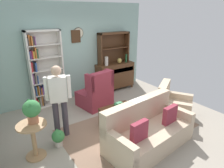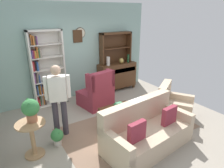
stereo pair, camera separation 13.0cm
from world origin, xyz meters
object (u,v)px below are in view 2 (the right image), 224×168
sideboard_hutch (115,43)px  potted_plant_large (31,109)px  couch_floral (146,132)px  book_stack (119,105)px  sideboard (117,75)px  bottle_wine (128,58)px  wingback_chair (97,94)px  person_reading (58,96)px  plant_stand (32,135)px  coffee_table (118,111)px  bookshelf (45,70)px  vase_tall (108,61)px  potted_plant_small (57,136)px  vase_round (121,61)px  armchair_floral (174,107)px

sideboard_hutch → potted_plant_large: (-3.10, -2.02, -0.63)m
couch_floral → book_stack: (0.04, 1.02, 0.16)m
sideboard_hutch → sideboard: bearing=-90.0°
bottle_wine → book_stack: bottle_wine is taller
sideboard_hutch → wingback_chair: sideboard_hutch is taller
sideboard_hutch → person_reading: 3.09m
couch_floral → wingback_chair: (0.02, 2.06, 0.07)m
sideboard_hutch → plant_stand: 3.93m
couch_floral → wingback_chair: bearing=89.4°
sideboard → coffee_table: 2.26m
person_reading → book_stack: (1.33, -0.26, -0.44)m
bookshelf → vase_tall: bookshelf is taller
potted_plant_small → book_stack: (1.52, 0.06, 0.27)m
bookshelf → vase_round: bookshelf is taller
sideboard_hutch → book_stack: (-1.18, -1.95, -1.09)m
sideboard → armchair_floral: 2.40m
coffee_table → bookshelf: bearing=118.8°
book_stack → bottle_wine: bearing=48.2°
bookshelf → person_reading: bookshelf is taller
vase_tall → wingback_chair: size_ratio=0.27×
vase_tall → vase_round: vase_tall is taller
armchair_floral → wingback_chair: (-1.31, 1.59, 0.09)m
plant_stand → potted_plant_small: 0.51m
potted_plant_small → sideboard_hutch: bearing=36.7°
vase_round → plant_stand: (-3.28, -1.88, -0.58)m
bottle_wine → wingback_chair: (-1.59, -0.71, -0.67)m
vase_round → bottle_wine: bearing=-4.9°
sideboard → wingback_chair: bearing=-146.3°
plant_stand → book_stack: 1.98m
vase_tall → coffee_table: size_ratio=0.35×
bookshelf → coffee_table: (1.08, -1.97, -0.68)m
potted_plant_small → person_reading: person_reading is taller
sideboard → wingback_chair: (-1.20, -0.80, -0.13)m
vase_tall → potted_plant_small: bearing=-141.8°
potted_plant_large → armchair_floral: bearing=-8.5°
potted_plant_large → book_stack: bearing=2.1°
bookshelf → vase_tall: (1.92, -0.17, 0.02)m
vase_tall → couch_floral: (-0.83, -2.78, -0.75)m
couch_floral → plant_stand: bearing=154.8°
vase_round → couch_floral: (-1.35, -2.79, -0.69)m
vase_round → armchair_floral: 2.43m
bookshelf → sideboard_hutch: size_ratio=1.91×
sideboard → coffee_table: sideboard is taller
vase_tall → potted_plant_large: vase_tall is taller
wingback_chair → plant_stand: size_ratio=1.54×
sideboard → coffee_table: (-1.23, -1.89, -0.16)m
vase_tall → armchair_floral: bearing=-77.7°
bottle_wine → potted_plant_small: bearing=-149.6°
couch_floral → sideboard: bearing=66.9°
vase_round → plant_stand: bearing=-150.1°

